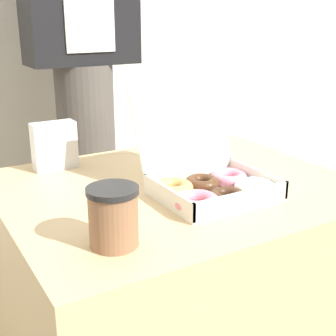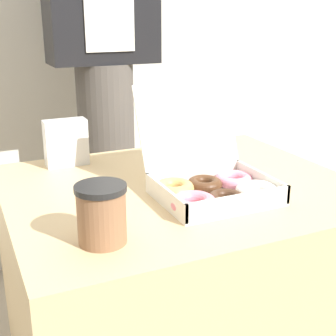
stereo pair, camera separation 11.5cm
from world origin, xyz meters
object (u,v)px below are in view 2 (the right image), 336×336
donut_box (211,182)px  coffee_cup (102,214)px  napkin_holder (66,143)px  person_customer (102,52)px

donut_box → coffee_cup: size_ratio=2.70×
napkin_holder → person_customer: person_customer is taller
donut_box → person_customer: bearing=92.4°
person_customer → donut_box: bearing=-87.6°
donut_box → napkin_holder: bearing=123.5°
coffee_cup → person_customer: 0.99m
donut_box → person_customer: person_customer is taller
coffee_cup → person_customer: size_ratio=0.07×
donut_box → napkin_holder: donut_box is taller
coffee_cup → napkin_holder: size_ratio=0.88×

